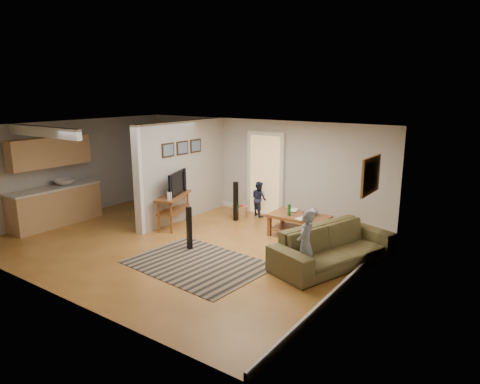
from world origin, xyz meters
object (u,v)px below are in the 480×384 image
object	(u,v)px
sofa	(333,265)
toy_basket	(239,211)
speaker_left	(189,228)
speaker_right	(236,201)
tv_console	(174,198)
toddler	(259,216)
child	(304,278)
coffee_table	(300,220)

from	to	relation	value
sofa	toy_basket	distance (m)	3.63
speaker_left	speaker_right	bearing A→B (deg)	121.70
tv_console	speaker_right	xyz separation A→B (m)	(0.94, 1.25, -0.21)
sofa	tv_console	bearing A→B (deg)	109.29
speaker_left	toddler	world-z (taller)	speaker_left
tv_console	speaker_left	xyz separation A→B (m)	(1.33, -0.95, -0.26)
sofa	child	world-z (taller)	child
speaker_left	toy_basket	xyz separation A→B (m)	(-0.50, 2.49, -0.30)
child	toddler	bearing A→B (deg)	-141.65
tv_console	toy_basket	xyz separation A→B (m)	(0.84, 1.54, -0.55)
speaker_left	toddler	size ratio (longest dim) A/B	0.99
toddler	speaker_right	bearing A→B (deg)	94.31
sofa	toddler	size ratio (longest dim) A/B	2.74
speaker_left	speaker_right	xyz separation A→B (m)	(-0.39, 2.20, 0.05)
sofa	speaker_right	size ratio (longest dim) A/B	2.51
tv_console	speaker_left	world-z (taller)	tv_console
tv_console	speaker_left	size ratio (longest dim) A/B	1.46
tv_console	child	size ratio (longest dim) A/B	1.08
coffee_table	tv_console	bearing A→B (deg)	-159.97
coffee_table	speaker_right	xyz separation A→B (m)	(-1.92, 0.21, 0.10)
sofa	toddler	distance (m)	3.52
coffee_table	toy_basket	size ratio (longest dim) A/B	3.05
sofa	toddler	bearing A→B (deg)	75.61
sofa	toy_basket	world-z (taller)	toy_basket
coffee_table	speaker_right	bearing A→B (deg)	173.79
sofa	coffee_table	distance (m)	1.69
toy_basket	child	size ratio (longest dim) A/B	0.35
sofa	speaker_right	xyz separation A→B (m)	(-3.18, 1.26, 0.50)
child	toddler	xyz separation A→B (m)	(-2.74, 2.79, 0.00)
coffee_table	toy_basket	xyz separation A→B (m)	(-2.03, 0.50, -0.24)
sofa	coffee_table	size ratio (longest dim) A/B	1.91
speaker_left	sofa	bearing A→B (deg)	40.31
tv_console	toy_basket	world-z (taller)	tv_console
sofa	child	bearing A→B (deg)	-172.99
speaker_right	toy_basket	size ratio (longest dim) A/B	2.31
tv_console	child	distance (m)	4.09
tv_console	child	bearing A→B (deg)	-33.42
speaker_left	toy_basket	distance (m)	2.56
speaker_right	tv_console	bearing A→B (deg)	-135.31
toy_basket	speaker_left	bearing A→B (deg)	-78.67
tv_console	coffee_table	bearing A→B (deg)	-1.31
tv_console	toy_basket	distance (m)	1.84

